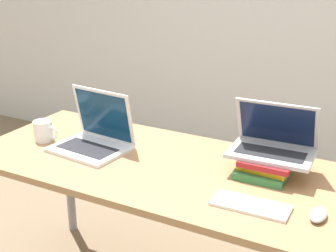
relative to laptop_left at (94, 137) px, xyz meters
name	(u,v)px	position (x,y,z in m)	size (l,w,h in m)	color
desk	(164,179)	(0.37, 0.00, -0.13)	(1.76, 0.75, 0.75)	#9E754C
laptop_left	(94,137)	(0.00, 0.00, 0.00)	(0.36, 0.30, 0.27)	silver
book_stack	(268,164)	(0.79, 0.13, -0.01)	(0.23, 0.27, 0.08)	#33753D
laptop_on_books	(273,143)	(0.80, 0.15, 0.07)	(0.35, 0.24, 0.22)	#B2B2B7
wireless_keyboard	(251,205)	(0.82, -0.18, -0.05)	(0.28, 0.12, 0.01)	white
mouse	(318,215)	(1.05, -0.14, -0.04)	(0.06, 0.11, 0.03)	#B2B2B7
mug	(44,131)	(-0.27, -0.04, 0.00)	(0.14, 0.09, 0.10)	white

